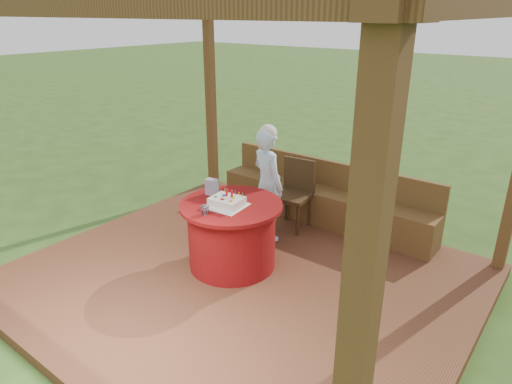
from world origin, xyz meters
TOP-DOWN VIEW (x-y plane):
  - ground at (0.00, 0.00)m, footprint 60.00×60.00m
  - deck at (0.00, 0.00)m, footprint 4.50×4.00m
  - pergola at (0.00, 0.00)m, footprint 4.50×4.00m
  - bench at (0.00, 1.72)m, footprint 3.00×0.42m
  - table at (-0.22, 0.11)m, footprint 1.09×1.09m
  - chair at (-0.24, 1.38)m, footprint 0.48×0.48m
  - elderly_woman at (-0.32, 0.90)m, footprint 0.59×0.48m
  - birthday_cake at (-0.21, 0.03)m, footprint 0.40×0.40m
  - gift_bag at (-0.56, 0.18)m, footprint 0.14×0.10m
  - drinking_glass at (-0.26, -0.25)m, footprint 0.11×0.11m

SIDE VIEW (x-z plane):
  - ground at x=0.00m, z-range 0.00..0.00m
  - deck at x=0.00m, z-range 0.00..0.12m
  - bench at x=0.00m, z-range -0.02..0.79m
  - table at x=-0.22m, z-range 0.13..0.86m
  - chair at x=-0.24m, z-range 0.17..1.05m
  - elderly_woman at x=-0.32m, z-range 0.12..1.55m
  - drinking_glass at x=-0.26m, z-range 0.86..0.95m
  - birthday_cake at x=-0.21m, z-range 0.82..1.00m
  - gift_bag at x=-0.56m, z-range 0.86..1.04m
  - pergola at x=0.00m, z-range 1.05..3.77m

